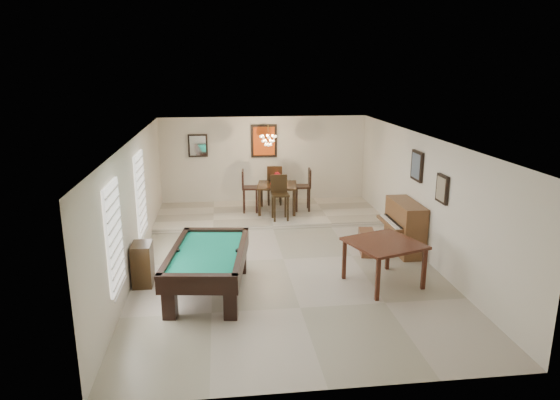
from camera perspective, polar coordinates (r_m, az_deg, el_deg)
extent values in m
cube|color=beige|center=(10.74, 0.39, -6.82)|extent=(6.00, 9.00, 0.02)
cube|color=silver|center=(14.69, -1.84, 4.46)|extent=(6.00, 0.04, 2.60)
cube|color=silver|center=(6.15, 5.86, -10.88)|extent=(6.00, 0.04, 2.60)
cube|color=silver|center=(10.39, -16.25, -0.56)|extent=(0.04, 9.00, 2.60)
cube|color=silver|center=(11.10, 15.95, 0.44)|extent=(0.04, 9.00, 2.60)
cube|color=white|center=(10.06, 0.42, 7.12)|extent=(6.00, 9.00, 0.04)
cube|color=beige|center=(13.77, -1.33, -1.56)|extent=(6.00, 2.50, 0.12)
cube|color=white|center=(8.28, -18.42, -3.93)|extent=(0.06, 1.00, 1.70)
cube|color=white|center=(10.93, -15.65, 0.78)|extent=(0.06, 1.00, 1.70)
cube|color=brown|center=(11.22, 9.92, -4.78)|extent=(0.45, 0.85, 0.45)
cube|color=black|center=(9.75, -15.43, -7.08)|extent=(0.36, 0.54, 0.81)
cube|color=#D84C14|center=(14.55, -1.85, 6.76)|extent=(0.75, 0.06, 0.95)
cube|color=white|center=(14.52, -9.37, 6.15)|extent=(0.55, 0.06, 0.65)
cube|color=slate|center=(11.23, 15.40, 3.78)|extent=(0.06, 0.55, 0.65)
cube|color=gray|center=(10.10, 18.06, 1.21)|extent=(0.06, 0.45, 0.55)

